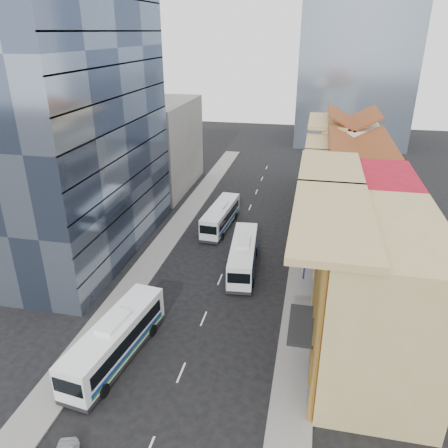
% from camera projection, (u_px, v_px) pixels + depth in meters
% --- Properties ---
extents(ground, '(200.00, 200.00, 0.00)m').
position_uv_depth(ground, '(177.00, 382.00, 32.60)').
color(ground, black).
rests_on(ground, ground).
extents(sidewalk_right, '(3.00, 90.00, 0.15)m').
position_uv_depth(sidewalk_right, '(304.00, 256.00, 50.66)').
color(sidewalk_right, slate).
rests_on(sidewalk_right, ground).
extents(sidewalk_left, '(3.00, 90.00, 0.15)m').
position_uv_depth(sidewalk_left, '(165.00, 243.00, 53.84)').
color(sidewalk_left, slate).
rests_on(sidewalk_left, ground).
extents(shophouse_tan, '(8.00, 14.00, 12.00)m').
position_uv_depth(shophouse_tan, '(377.00, 299.00, 32.02)').
color(shophouse_tan, tan).
rests_on(shophouse_tan, ground).
extents(shophouse_red, '(8.00, 10.00, 12.00)m').
position_uv_depth(shophouse_red, '(363.00, 232.00, 42.75)').
color(shophouse_red, '#AD1324').
rests_on(shophouse_red, ground).
extents(shophouse_cream_near, '(8.00, 9.00, 10.00)m').
position_uv_depth(shophouse_cream_near, '(356.00, 206.00, 51.66)').
color(shophouse_cream_near, white).
rests_on(shophouse_cream_near, ground).
extents(shophouse_cream_mid, '(8.00, 9.00, 10.00)m').
position_uv_depth(shophouse_cream_mid, '(351.00, 182.00, 59.71)').
color(shophouse_cream_mid, white).
rests_on(shophouse_cream_mid, ground).
extents(shophouse_cream_far, '(8.00, 12.00, 11.00)m').
position_uv_depth(shophouse_cream_far, '(348.00, 159.00, 68.90)').
color(shophouse_cream_far, white).
rests_on(shophouse_cream_far, ground).
extents(office_tower, '(12.00, 26.00, 30.00)m').
position_uv_depth(office_tower, '(72.00, 123.00, 46.70)').
color(office_tower, '#3E4A63').
rests_on(office_tower, ground).
extents(office_block_far, '(10.00, 18.00, 14.00)m').
position_uv_depth(office_block_far, '(159.00, 146.00, 70.33)').
color(office_block_far, gray).
rests_on(office_block_far, ground).
extents(bus_left_near, '(4.25, 11.89, 3.73)m').
position_uv_depth(bus_left_near, '(115.00, 339.00, 34.24)').
color(bus_left_near, white).
rests_on(bus_left_near, ground).
extents(bus_left_far, '(3.28, 10.88, 3.44)m').
position_uv_depth(bus_left_far, '(221.00, 216.00, 57.38)').
color(bus_left_far, silver).
rests_on(bus_left_far, ground).
extents(bus_right, '(3.55, 11.23, 3.54)m').
position_uv_depth(bus_right, '(243.00, 255.00, 47.30)').
color(bus_right, white).
rests_on(bus_right, ground).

